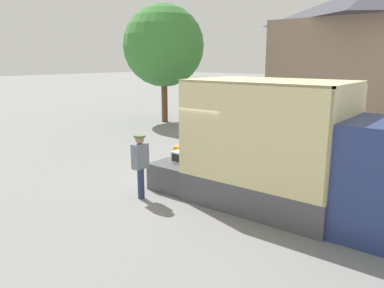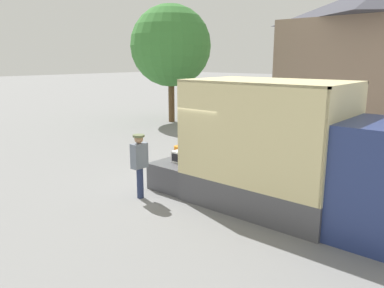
{
  "view_description": "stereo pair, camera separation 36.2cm",
  "coord_description": "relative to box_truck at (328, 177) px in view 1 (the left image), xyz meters",
  "views": [
    {
      "loc": [
        6.18,
        -8.42,
        3.7
      ],
      "look_at": [
        -0.35,
        -0.2,
        1.32
      ],
      "focal_mm": 35.0,
      "sensor_mm": 36.0,
      "label": 1
    },
    {
      "loc": [
        6.46,
        -8.19,
        3.7
      ],
      "look_at": [
        -0.35,
        -0.2,
        1.32
      ],
      "focal_mm": 35.0,
      "sensor_mm": 36.0,
      "label": 2
    }
  ],
  "objects": [
    {
      "name": "microwave",
      "position": [
        -4.09,
        -0.4,
        -0.1
      ],
      "size": [
        0.52,
        0.36,
        0.33
      ],
      "color": "white",
      "rests_on": "tailgate_deck"
    },
    {
      "name": "box_truck",
      "position": [
        0.0,
        0.0,
        0.0
      ],
      "size": [
        5.82,
        2.37,
        3.21
      ],
      "color": "navy",
      "rests_on": "ground"
    },
    {
      "name": "orange_bucket",
      "position": [
        -4.62,
        0.07,
        -0.1
      ],
      "size": [
        0.3,
        0.3,
        0.33
      ],
      "color": "orange",
      "rests_on": "tailgate_deck"
    },
    {
      "name": "tailgate_deck",
      "position": [
        -4.17,
        0.0,
        -0.65
      ],
      "size": [
        1.3,
        2.25,
        0.77
      ],
      "primitive_type": "cube",
      "color": "#4C4C51",
      "rests_on": "ground"
    },
    {
      "name": "portable_generator",
      "position": [
        -4.02,
        0.48,
        -0.03
      ],
      "size": [
        0.74,
        0.53,
        0.63
      ],
      "color": "black",
      "rests_on": "tailgate_deck"
    },
    {
      "name": "house_backdrop",
      "position": [
        -2.92,
        15.38,
        3.0
      ],
      "size": [
        10.25,
        7.91,
        7.92
      ],
      "color": "gray",
      "rests_on": "ground"
    },
    {
      "name": "ground_plane",
      "position": [
        -3.52,
        0.0,
        -1.04
      ],
      "size": [
        160.0,
        160.0,
        0.0
      ],
      "primitive_type": "plane",
      "color": "gray"
    },
    {
      "name": "worker_person",
      "position": [
        -4.4,
        -1.75,
        0.05
      ],
      "size": [
        0.32,
        0.44,
        1.76
      ],
      "color": "navy",
      "rests_on": "ground"
    },
    {
      "name": "street_tree",
      "position": [
        -12.59,
        8.13,
        3.42
      ],
      "size": [
        4.71,
        4.71,
        6.82
      ],
      "color": "brown",
      "rests_on": "ground"
    }
  ]
}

